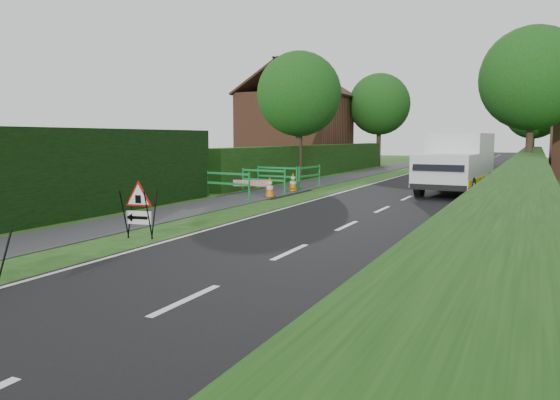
% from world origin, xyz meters
% --- Properties ---
extents(ground, '(120.00, 120.00, 0.00)m').
position_xyz_m(ground, '(0.00, 0.00, 0.00)').
color(ground, '#244413').
rests_on(ground, ground).
extents(road_surface, '(6.00, 90.00, 0.02)m').
position_xyz_m(road_surface, '(2.50, 35.00, 0.00)').
color(road_surface, black).
rests_on(road_surface, ground).
extents(footpath, '(2.00, 90.00, 0.02)m').
position_xyz_m(footpath, '(-3.00, 35.00, 0.01)').
color(footpath, '#2D2D30').
rests_on(footpath, ground).
extents(hedge_west_far, '(1.00, 24.00, 1.80)m').
position_xyz_m(hedge_west_far, '(-5.00, 22.00, 0.00)').
color(hedge_west_far, '#14380F').
rests_on(hedge_west_far, ground).
extents(hedge_east, '(1.20, 50.00, 1.50)m').
position_xyz_m(hedge_east, '(6.50, 16.00, 0.00)').
color(hedge_east, '#14380F').
rests_on(hedge_east, ground).
extents(house_west, '(7.50, 7.40, 7.88)m').
position_xyz_m(house_west, '(-10.00, 30.00, 2.90)').
color(house_west, brown).
rests_on(house_west, ground).
extents(tree_nw, '(4.40, 4.40, 6.70)m').
position_xyz_m(tree_nw, '(-4.60, 18.00, 4.48)').
color(tree_nw, '#2D2116').
rests_on(tree_nw, ground).
extents(tree_ne, '(5.20, 5.20, 7.79)m').
position_xyz_m(tree_ne, '(6.40, 22.00, 5.17)').
color(tree_ne, '#2D2116').
rests_on(tree_ne, ground).
extents(tree_fw, '(4.80, 4.80, 7.24)m').
position_xyz_m(tree_fw, '(-4.60, 34.00, 4.83)').
color(tree_fw, '#2D2116').
rests_on(tree_fw, ground).
extents(tree_fe, '(4.20, 4.20, 6.33)m').
position_xyz_m(tree_fe, '(6.40, 38.00, 4.22)').
color(tree_fe, '#2D2116').
rests_on(tree_fe, ground).
extents(triangle_sign, '(0.85, 0.85, 1.09)m').
position_xyz_m(triangle_sign, '(-1.12, 0.88, 0.75)').
color(triangle_sign, black).
rests_on(triangle_sign, ground).
extents(works_van, '(2.52, 5.43, 2.40)m').
position_xyz_m(works_van, '(3.90, 13.92, 1.27)').
color(works_van, silver).
rests_on(works_van, ground).
extents(traffic_cone_0, '(0.38, 0.38, 0.79)m').
position_xyz_m(traffic_cone_0, '(4.72, 11.97, 0.39)').
color(traffic_cone_0, black).
rests_on(traffic_cone_0, ground).
extents(traffic_cone_1, '(0.38, 0.38, 0.79)m').
position_xyz_m(traffic_cone_1, '(5.09, 12.92, 0.39)').
color(traffic_cone_1, black).
rests_on(traffic_cone_1, ground).
extents(traffic_cone_2, '(0.38, 0.38, 0.79)m').
position_xyz_m(traffic_cone_2, '(4.59, 15.58, 0.39)').
color(traffic_cone_2, black).
rests_on(traffic_cone_2, ground).
extents(traffic_cone_3, '(0.38, 0.38, 0.79)m').
position_xyz_m(traffic_cone_3, '(-2.23, 9.70, 0.39)').
color(traffic_cone_3, black).
rests_on(traffic_cone_3, ground).
extents(traffic_cone_4, '(0.38, 0.38, 0.79)m').
position_xyz_m(traffic_cone_4, '(-2.34, 12.11, 0.39)').
color(traffic_cone_4, black).
rests_on(traffic_cone_4, ground).
extents(ped_barrier_0, '(2.09, 0.67, 1.00)m').
position_xyz_m(ped_barrier_0, '(-3.49, 8.74, 0.63)').
color(ped_barrier_0, '#18883C').
rests_on(ped_barrier_0, ground).
extents(ped_barrier_1, '(2.09, 0.57, 1.00)m').
position_xyz_m(ped_barrier_1, '(-3.13, 10.95, 0.63)').
color(ped_barrier_1, '#18883C').
rests_on(ped_barrier_1, ground).
extents(ped_barrier_2, '(2.09, 0.59, 1.00)m').
position_xyz_m(ped_barrier_2, '(-3.47, 12.95, 0.63)').
color(ped_barrier_2, '#18883C').
rests_on(ped_barrier_2, ground).
extents(ped_barrier_3, '(0.52, 2.08, 1.00)m').
position_xyz_m(ped_barrier_3, '(-2.35, 13.96, 0.63)').
color(ped_barrier_3, '#18883C').
rests_on(ped_barrier_3, ground).
extents(redwhite_plank, '(1.45, 0.47, 0.25)m').
position_xyz_m(redwhite_plank, '(-3.35, 10.36, 0.00)').
color(redwhite_plank, red).
rests_on(redwhite_plank, ground).
extents(hatchback_car, '(1.52, 3.31, 1.10)m').
position_xyz_m(hatchback_car, '(2.76, 27.71, 0.55)').
color(hatchback_car, silver).
rests_on(hatchback_car, ground).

